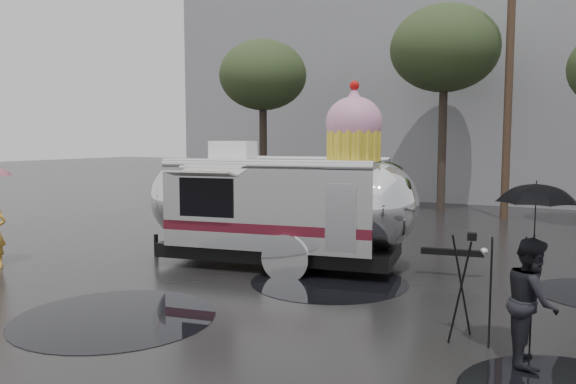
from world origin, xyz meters
The scene contains 11 objects.
ground centered at (0.00, 0.00, 0.00)m, with size 120.00×120.00×0.00m, color black.
puddles centered at (1.73, 1.13, 0.01)m, with size 9.86×8.06×0.01m.
grey_building centered at (-4.00, 24.00, 6.50)m, with size 22.00×12.00×13.00m, color slate.
utility_pole centered at (2.50, 14.00, 4.62)m, with size 1.60×0.28×9.00m.
tree_left centered at (-7.00, 13.00, 5.48)m, with size 3.64×3.64×6.95m.
tree_mid centered at (0.00, 15.00, 6.34)m, with size 4.20×4.20×8.03m.
barricade_row centered at (-5.55, 9.96, 0.52)m, with size 4.30×0.80×1.00m.
airstream_trailer centered at (-1.01, 3.76, 1.48)m, with size 7.75×3.78×4.22m.
person_right centered at (4.48, 0.24, 0.82)m, with size 0.79×0.44×1.64m, color black.
umbrella_black centered at (4.48, 0.24, 1.96)m, with size 1.20×1.20×2.37m.
tripod centered at (3.65, 0.67, 0.95)m, with size 0.61×0.65×1.59m.
Camera 1 is at (5.01, -7.42, 2.89)m, focal length 35.00 mm.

